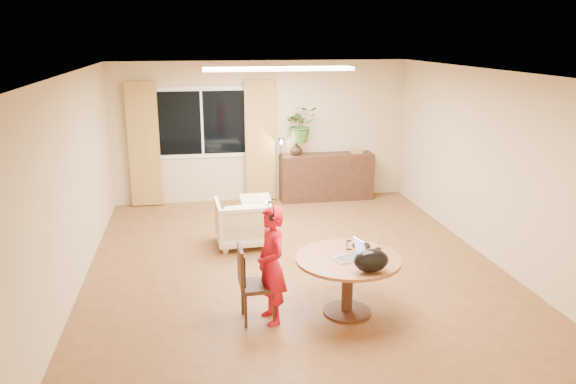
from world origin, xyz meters
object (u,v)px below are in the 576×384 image
(child, at_px, (271,265))
(sideboard, at_px, (326,177))
(dining_table, at_px, (348,269))
(armchair, at_px, (242,222))
(dining_chair, at_px, (258,284))

(child, height_order, sideboard, child)
(dining_table, relative_size, sideboard, 0.67)
(child, distance_m, armchair, 2.39)
(sideboard, bearing_deg, child, -110.71)
(child, bearing_deg, armchair, 169.16)
(dining_chair, distance_m, child, 0.27)
(armchair, relative_size, sideboard, 0.44)
(dining_table, distance_m, child, 0.87)
(child, bearing_deg, dining_chair, -116.87)
(armchair, distance_m, sideboard, 2.82)
(child, distance_m, sideboard, 4.85)
(child, xyz_separation_m, sideboard, (1.71, 4.53, -0.21))
(child, bearing_deg, sideboard, 146.03)
(dining_table, xyz_separation_m, armchair, (-0.96, 2.34, -0.17))
(armchair, bearing_deg, sideboard, -132.35)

